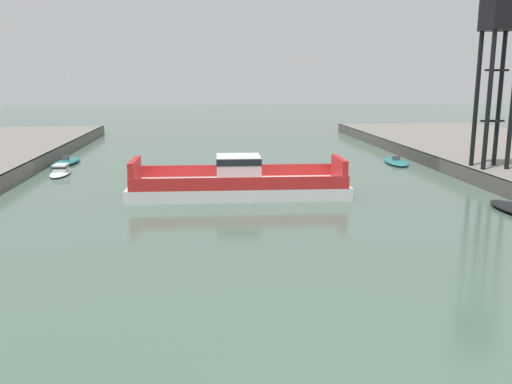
{
  "coord_description": "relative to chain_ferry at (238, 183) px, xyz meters",
  "views": [
    {
      "loc": [
        -3.78,
        -14.11,
        10.34
      ],
      "look_at": [
        0.0,
        25.2,
        2.0
      ],
      "focal_mm": 38.03,
      "sensor_mm": 36.0,
      "label": 1
    }
  ],
  "objects": [
    {
      "name": "chain_ferry",
      "position": [
        0.0,
        0.0,
        0.0
      ],
      "size": [
        19.49,
        7.36,
        3.55
      ],
      "color": "silver",
      "rests_on": "ground"
    },
    {
      "name": "moored_boat_mid_right",
      "position": [
        -19.8,
        19.32,
        -0.8
      ],
      "size": [
        3.21,
        7.88,
        1.06
      ],
      "color": "#237075",
      "rests_on": "ground"
    },
    {
      "name": "moored_boat_near_left",
      "position": [
        -18.67,
        12.35,
        -0.69
      ],
      "size": [
        2.22,
        5.96,
        1.07
      ],
      "color": "white",
      "rests_on": "ground"
    },
    {
      "name": "moored_boat_near_right",
      "position": [
        20.62,
        16.61,
        -0.87
      ],
      "size": [
        3.63,
        7.61,
        0.9
      ],
      "color": "#237075",
      "rests_on": "ground"
    },
    {
      "name": "crane_tower",
      "position": [
        25.46,
        3.65,
        13.5
      ],
      "size": [
        3.14,
        3.14,
        16.79
      ],
      "color": "black",
      "rests_on": "quay_right"
    }
  ]
}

